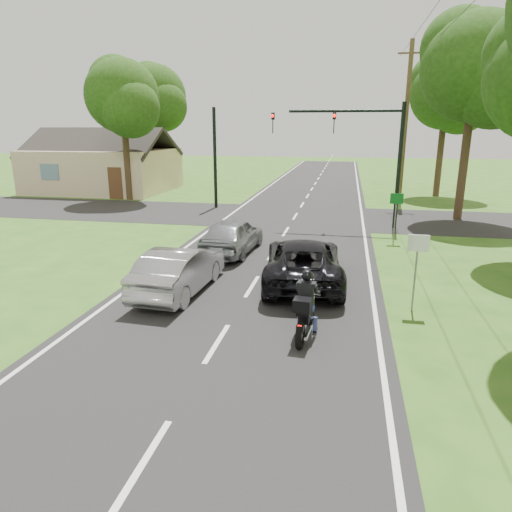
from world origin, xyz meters
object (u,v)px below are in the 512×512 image
Objects in this scene: dark_suv at (303,261)px; traffic_signal at (361,142)px; sign_white at (417,254)px; motorcycle_rider at (306,311)px; silver_suv at (233,235)px; silver_sedan at (179,270)px; utility_pole_far at (405,123)px; sign_green at (396,206)px.

traffic_signal is (1.81, 9.28, 3.41)m from dark_suv.
motorcycle_rider is at bearing -140.74° from sign_white.
silver_sedan is at bearing 88.20° from silver_suv.
silver_sedan is 1.01× the size of silver_suv.
utility_pole_far is at bearing 85.49° from sign_white.
sign_white is at bearing -94.51° from utility_pole_far.
sign_green reaches higher than silver_sedan.
silver_sedan is 12.63m from traffic_signal.
silver_sedan is 4.73m from silver_suv.
sign_white is (-1.50, -19.02, -3.49)m from utility_pole_far.
sign_green is at bearing -124.10° from dark_suv.
silver_sedan is at bearing 178.98° from sign_white.
traffic_signal is (4.91, 6.19, 3.41)m from silver_suv.
dark_suv is at bearing 151.32° from sign_white.
sign_green is at bearing -62.62° from traffic_signal.
silver_sedan is at bearing 154.90° from motorcycle_rider.
utility_pole_far is at bearing 84.03° from motorcycle_rider.
utility_pole_far reaches higher than motorcycle_rider.
sign_white is (2.73, 2.23, 0.94)m from motorcycle_rider.
motorcycle_rider is 10.69m from sign_green.
dark_suv is 3.72m from sign_white.
traffic_signal reaches higher than silver_sedan.
silver_suv is 7.97m from sign_white.
traffic_signal is 8.55m from utility_pole_far.
utility_pole_far reaches higher than silver_sedan.
sign_green is (1.56, -3.02, -2.54)m from traffic_signal.
utility_pole_far is (8.25, 18.90, 4.38)m from silver_sedan.
motorcycle_rider is at bearing -105.99° from sign_green.
utility_pole_far is 4.71× the size of sign_white.
dark_suv is at bearing -152.53° from silver_sedan.
dark_suv is 0.80× the size of traffic_signal.
dark_suv is at bearing -101.03° from traffic_signal.
dark_suv is 4.38m from silver_suv.
dark_suv is 1.21× the size of silver_sedan.
silver_sedan is 6.81m from sign_white.
motorcycle_rider is 0.19× the size of utility_pole_far.
dark_suv is 10.05m from traffic_signal.
sign_green is at bearing -128.24° from silver_sedan.
utility_pole_far reaches higher than silver_suv.
silver_suv reaches higher than dark_suv.
sign_green is (6.48, 3.17, 0.87)m from silver_suv.
dark_suv is 3.92m from silver_sedan.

